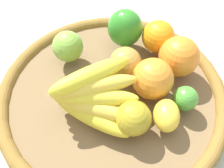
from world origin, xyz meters
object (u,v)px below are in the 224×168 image
object	(u,v)px
orange_0	(153,79)
apple_2	(133,118)
orange_2	(158,37)
apple_1	(125,63)
apple_0	(68,46)
banana_bunch	(93,97)
bell_pepper	(125,28)
lime_0	(185,100)
lemon_0	(166,115)
orange_1	(179,57)

from	to	relation	value
orange_0	apple_2	xyz separation A→B (m)	(0.02, 0.09, -0.01)
apple_2	orange_2	xyz separation A→B (m)	(-0.01, -0.21, 0.00)
apple_1	apple_2	distance (m)	0.13
apple_0	banana_bunch	world-z (taller)	banana_bunch
apple_1	banana_bunch	bearing A→B (deg)	71.31
orange_2	bell_pepper	xyz separation A→B (m)	(0.07, 0.00, 0.01)
apple_2	bell_pepper	bearing A→B (deg)	-72.68
lime_0	bell_pepper	xyz separation A→B (m)	(0.15, -0.14, 0.02)
orange_0	bell_pepper	size ratio (longest dim) A/B	0.91
apple_0	banana_bunch	bearing A→B (deg)	128.12
apple_0	orange_0	distance (m)	0.20
lemon_0	banana_bunch	bearing A→B (deg)	4.32
bell_pepper	orange_1	bearing A→B (deg)	149.07
orange_0	bell_pepper	xyz separation A→B (m)	(0.08, -0.12, 0.00)
orange_2	bell_pepper	size ratio (longest dim) A/B	0.81
apple_0	banana_bunch	distance (m)	0.15
apple_2	bell_pepper	world-z (taller)	bell_pepper
apple_0	lime_0	size ratio (longest dim) A/B	1.41
bell_pepper	apple_0	bearing A→B (deg)	27.00
apple_1	apple_2	world-z (taller)	apple_1
apple_0	lemon_0	bearing A→B (deg)	154.35
apple_2	orange_2	bearing A→B (deg)	-92.33
orange_0	apple_2	world-z (taller)	orange_0
bell_pepper	apple_1	bearing A→B (deg)	95.80
apple_2	lime_0	size ratio (longest dim) A/B	1.36
orange_1	apple_0	bearing A→B (deg)	5.87
orange_0	apple_2	bearing A→B (deg)	78.80
lemon_0	lime_0	xyz separation A→B (m)	(-0.03, -0.04, -0.00)
apple_0	bell_pepper	xyz separation A→B (m)	(-0.11, -0.08, 0.01)
apple_0	orange_2	size ratio (longest dim) A/B	0.93
apple_1	banana_bunch	world-z (taller)	banana_bunch
banana_bunch	bell_pepper	size ratio (longest dim) A/B	1.84
apple_2	orange_1	bearing A→B (deg)	-110.26
apple_0	apple_1	bearing A→B (deg)	173.52
bell_pepper	lime_0	bearing A→B (deg)	128.28
apple_0	banana_bunch	xyz separation A→B (m)	(-0.09, 0.12, 0.01)
banana_bunch	orange_1	distance (m)	0.20
apple_1	orange_2	distance (m)	0.11
apple_0	apple_2	xyz separation A→B (m)	(-0.17, 0.14, -0.00)
orange_1	orange_2	distance (m)	0.07
apple_0	apple_2	distance (m)	0.22
apple_1	apple_0	bearing A→B (deg)	-6.48
orange_0	lime_0	distance (m)	0.07
apple_1	bell_pepper	bearing A→B (deg)	-75.88
orange_1	orange_2	size ratio (longest dim) A/B	1.15
orange_1	bell_pepper	size ratio (longest dim) A/B	0.93
lime_0	banana_bunch	size ratio (longest dim) A/B	0.29
apple_0	orange_1	bearing A→B (deg)	-174.13
orange_0	orange_1	size ratio (longest dim) A/B	0.98
banana_bunch	orange_1	bearing A→B (deg)	-133.74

